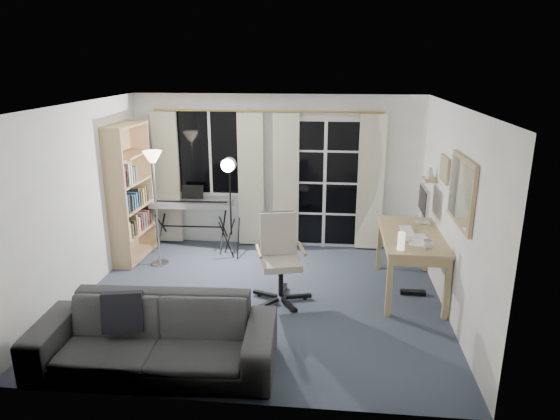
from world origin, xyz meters
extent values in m
cube|color=#373F51|center=(0.00, 0.00, -0.01)|extent=(4.50, 4.00, 0.02)
cube|color=white|center=(-1.05, 1.98, 1.50)|extent=(1.20, 0.06, 1.40)
cube|color=black|center=(-1.05, 1.95, 1.50)|extent=(1.10, 0.02, 1.30)
cube|color=white|center=(-1.05, 1.94, 1.50)|extent=(0.04, 0.03, 1.30)
cube|color=white|center=(0.75, 1.98, 1.02)|extent=(1.32, 0.06, 2.11)
cube|color=black|center=(0.45, 1.95, 1.02)|extent=(0.55, 0.02, 1.95)
cube|color=black|center=(1.05, 1.95, 1.02)|extent=(0.55, 0.02, 1.95)
cube|color=white|center=(0.75, 1.94, 1.02)|extent=(0.05, 0.04, 2.05)
cube|color=white|center=(0.75, 1.94, 0.55)|extent=(1.15, 0.03, 0.03)
cube|color=white|center=(0.75, 1.94, 1.05)|extent=(1.15, 0.03, 0.03)
cube|color=white|center=(0.75, 1.94, 1.55)|extent=(1.15, 0.03, 0.03)
cylinder|color=gold|center=(-0.15, 1.90, 2.15)|extent=(3.50, 0.03, 0.03)
cube|color=beige|center=(-1.75, 1.88, 1.08)|extent=(0.40, 0.07, 2.10)
cube|color=beige|center=(-0.40, 1.88, 1.08)|extent=(0.40, 0.07, 2.10)
cube|color=beige|center=(0.15, 1.88, 1.08)|extent=(0.40, 0.07, 2.10)
cube|color=beige|center=(1.45, 1.88, 1.08)|extent=(0.40, 0.07, 2.10)
cube|color=#A97F59|center=(-2.11, 0.71, 1.02)|extent=(0.33, 0.04, 2.03)
cube|color=#A97F59|center=(-2.07, 1.63, 1.02)|extent=(0.33, 0.04, 2.03)
cube|color=#A97F59|center=(-2.24, 1.18, 1.02)|extent=(0.07, 0.91, 2.03)
cube|color=#A97F59|center=(-2.09, 1.17, 0.03)|extent=(0.36, 0.93, 0.03)
cube|color=#A97F59|center=(-2.09, 1.17, 0.41)|extent=(0.36, 0.93, 0.03)
cube|color=#A97F59|center=(-2.09, 1.17, 0.79)|extent=(0.36, 0.93, 0.03)
cube|color=#A97F59|center=(-2.09, 1.17, 1.18)|extent=(0.36, 0.93, 0.03)
cube|color=#A97F59|center=(-2.09, 1.17, 1.56)|extent=(0.36, 0.93, 0.03)
cube|color=#A97F59|center=(-2.09, 1.17, 2.00)|extent=(0.36, 0.93, 0.03)
cube|color=silver|center=(-2.09, 0.80, 0.55)|extent=(0.23, 0.07, 0.26)
cube|color=#A37B44|center=(-2.08, 0.90, 0.52)|extent=(0.23, 0.05, 0.21)
cube|color=#343434|center=(-2.08, 0.98, 0.54)|extent=(0.23, 0.05, 0.23)
cube|color=#A37B44|center=(-2.07, 1.06, 0.57)|extent=(0.23, 0.05, 0.30)
cube|color=silver|center=(-2.07, 1.13, 0.54)|extent=(0.23, 0.06, 0.24)
cube|color=maroon|center=(-2.07, 1.23, 0.54)|extent=(0.23, 0.05, 0.24)
cube|color=teal|center=(-2.06, 1.31, 0.54)|extent=(0.23, 0.06, 0.25)
cube|color=#A37B44|center=(-2.06, 1.39, 0.54)|extent=(0.23, 0.04, 0.23)
cube|color=maroon|center=(-2.06, 1.47, 0.54)|extent=(0.23, 0.06, 0.24)
cube|color=#343434|center=(-2.05, 1.56, 0.55)|extent=(0.23, 0.04, 0.27)
cube|color=teal|center=(-2.09, 0.80, 0.94)|extent=(0.23, 0.04, 0.28)
cube|color=#343434|center=(-2.08, 0.87, 0.94)|extent=(0.23, 0.07, 0.27)
cube|color=#343434|center=(-2.08, 0.97, 0.92)|extent=(0.23, 0.05, 0.23)
cube|color=teal|center=(-2.07, 1.05, 0.91)|extent=(0.23, 0.04, 0.22)
cube|color=teal|center=(-2.07, 1.12, 0.92)|extent=(0.23, 0.05, 0.24)
cube|color=#343434|center=(-2.07, 1.20, 0.94)|extent=(0.23, 0.04, 0.28)
cube|color=#343434|center=(-2.07, 1.27, 0.92)|extent=(0.23, 0.06, 0.22)
cube|color=gold|center=(-2.06, 1.36, 0.92)|extent=(0.23, 0.05, 0.24)
cube|color=#A37B44|center=(-2.06, 1.44, 0.93)|extent=(0.23, 0.04, 0.25)
cube|color=#343434|center=(-2.06, 1.51, 0.92)|extent=(0.23, 0.04, 0.24)
cube|color=maroon|center=(-2.09, 0.80, 1.33)|extent=(0.23, 0.05, 0.29)
cube|color=#343434|center=(-2.08, 0.87, 1.30)|extent=(0.23, 0.04, 0.22)
cube|color=silver|center=(-2.08, 0.94, 1.34)|extent=(0.23, 0.04, 0.30)
cube|color=silver|center=(-2.08, 1.02, 1.33)|extent=(0.23, 0.04, 0.28)
cube|color=#A37B44|center=(-2.07, 1.09, 1.30)|extent=(0.23, 0.04, 0.22)
cube|color=teal|center=(-2.07, 1.16, 1.31)|extent=(0.23, 0.05, 0.23)
cylinder|color=#B2B2B7|center=(-1.63, 0.96, 0.01)|extent=(0.26, 0.26, 0.03)
cylinder|color=#B2B2B7|center=(-1.63, 0.96, 0.80)|extent=(0.03, 0.03, 1.56)
cone|color=#FFE5B2|center=(-1.63, 0.96, 1.60)|extent=(0.28, 0.28, 0.16)
cylinder|color=black|center=(-1.82, 1.68, 0.35)|extent=(0.05, 0.62, 0.56)
cylinder|color=black|center=(-1.82, 1.68, 0.35)|extent=(0.05, 0.62, 0.56)
cylinder|color=black|center=(-0.83, 1.72, 0.35)|extent=(0.05, 0.62, 0.56)
cylinder|color=black|center=(-0.83, 1.72, 0.35)|extent=(0.05, 0.62, 0.56)
cylinder|color=black|center=(-1.32, 1.70, 0.35)|extent=(0.99, 0.06, 0.02)
cube|color=silver|center=(-1.32, 1.70, 0.72)|extent=(1.29, 0.37, 0.09)
cube|color=white|center=(-1.32, 1.62, 0.76)|extent=(1.19, 0.18, 0.01)
cube|color=black|center=(-1.32, 1.66, 0.77)|extent=(1.15, 0.12, 0.01)
cube|color=black|center=(-1.33, 1.80, 0.89)|extent=(0.35, 0.08, 0.21)
cylinder|color=black|center=(-0.53, 1.36, 0.28)|extent=(0.03, 0.25, 0.63)
cylinder|color=black|center=(-0.68, 1.45, 0.28)|extent=(0.21, 0.14, 0.63)
cylinder|color=black|center=(-0.68, 1.27, 0.28)|extent=(0.22, 0.13, 0.63)
cylinder|color=black|center=(-0.63, 1.36, 0.90)|extent=(0.03, 0.03, 1.09)
cylinder|color=silver|center=(-0.63, 1.31, 1.44)|extent=(0.21, 0.12, 0.21)
cylinder|color=white|center=(-0.63, 1.25, 1.44)|extent=(0.18, 0.02, 0.18)
cube|color=black|center=(0.48, 0.03, 0.05)|extent=(0.33, 0.13, 0.04)
cylinder|color=black|center=(0.56, 0.05, 0.03)|extent=(0.06, 0.06, 0.05)
cube|color=black|center=(0.28, 0.19, 0.05)|extent=(0.07, 0.33, 0.04)
cylinder|color=black|center=(0.28, 0.28, 0.03)|extent=(0.06, 0.06, 0.05)
cube|color=black|center=(0.05, 0.05, 0.05)|extent=(0.32, 0.17, 0.04)
cylinder|color=black|center=(-0.02, 0.08, 0.03)|extent=(0.06, 0.06, 0.05)
cube|color=black|center=(0.12, -0.20, 0.05)|extent=(0.25, 0.29, 0.04)
cylinder|color=black|center=(0.07, -0.27, 0.03)|extent=(0.06, 0.06, 0.05)
cube|color=black|center=(0.38, -0.22, 0.05)|extent=(0.22, 0.30, 0.04)
cylinder|color=black|center=(0.43, -0.29, 0.03)|extent=(0.06, 0.06, 0.05)
cylinder|color=black|center=(0.26, -0.03, 0.29)|extent=(0.07, 0.07, 0.41)
cube|color=#C0B5A2|center=(0.26, -0.03, 0.51)|extent=(0.57, 0.57, 0.08)
cube|color=#C0B5A2|center=(0.21, 0.19, 0.82)|extent=(0.47, 0.24, 0.54)
cube|color=black|center=(0.20, 0.23, 0.84)|extent=(0.44, 0.21, 0.49)
cylinder|color=#A97F59|center=(0.00, -0.08, 0.67)|extent=(0.15, 0.41, 0.04)
cylinder|color=#A97F59|center=(0.51, 0.06, 0.67)|extent=(0.15, 0.41, 0.04)
cube|color=#A28553|center=(1.88, 0.43, 0.77)|extent=(0.75, 1.48, 0.04)
cube|color=#A28553|center=(1.88, 0.43, 0.69)|extent=(0.70, 1.43, 0.11)
cube|color=#A28553|center=(1.55, -0.26, 0.37)|extent=(0.06, 0.06, 0.75)
cube|color=#A28553|center=(2.20, -0.27, 0.37)|extent=(0.06, 0.06, 0.75)
cube|color=#A28553|center=(1.56, 1.12, 0.37)|extent=(0.06, 0.06, 0.75)
cube|color=#A28553|center=(2.21, 1.12, 0.37)|extent=(0.06, 0.06, 0.75)
cube|color=silver|center=(2.08, 0.88, 0.80)|extent=(0.19, 0.13, 0.02)
cube|color=silver|center=(2.08, 0.88, 0.94)|extent=(0.04, 0.03, 0.23)
cube|color=silver|center=(2.08, 0.88, 1.10)|extent=(0.04, 0.57, 0.36)
cube|color=black|center=(2.06, 0.88, 1.10)|extent=(0.01, 0.53, 0.32)
cube|color=white|center=(1.83, 0.48, 0.80)|extent=(0.15, 0.44, 0.02)
cube|color=white|center=(1.77, 0.17, 0.80)|extent=(0.06, 0.11, 0.02)
cube|color=white|center=(1.93, 0.27, 0.79)|extent=(0.27, 0.34, 0.01)
cube|color=white|center=(1.90, 0.06, 0.79)|extent=(0.23, 0.18, 0.00)
cube|color=black|center=(1.69, -0.04, 0.85)|extent=(0.05, 0.04, 0.13)
cylinder|color=white|center=(1.67, -0.15, 0.89)|extent=(0.08, 0.08, 0.21)
cube|color=black|center=(1.93, 0.33, 0.03)|extent=(0.32, 0.09, 0.05)
imported|color=silver|center=(1.98, -0.07, 0.85)|extent=(0.13, 0.10, 0.13)
cube|color=#A97F59|center=(2.23, -0.35, 1.55)|extent=(0.04, 0.94, 0.74)
cube|color=white|center=(2.21, -0.35, 1.55)|extent=(0.01, 0.84, 0.64)
cube|color=#A97F59|center=(2.23, 0.55, 1.60)|extent=(0.03, 0.42, 0.32)
cube|color=#51A28A|center=(2.21, 0.55, 1.60)|extent=(0.00, 0.36, 0.26)
cube|color=#A97F59|center=(2.16, 1.05, 1.35)|extent=(0.16, 0.30, 0.02)
cone|color=#C0B5A2|center=(2.16, 1.05, 1.44)|extent=(0.12, 0.12, 0.15)
imported|color=#2A2A2C|center=(-0.81, -1.55, 0.45)|extent=(2.34, 0.78, 0.90)
cube|color=black|center=(-1.14, -1.45, 0.53)|extent=(0.43, 0.29, 0.41)
camera|label=1|loc=(0.83, -5.64, 2.89)|focal=32.00mm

